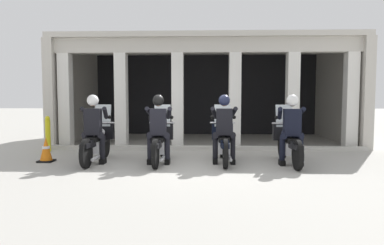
{
  "coord_description": "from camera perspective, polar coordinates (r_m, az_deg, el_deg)",
  "views": [
    {
      "loc": [
        0.29,
        -7.85,
        1.5
      ],
      "look_at": [
        0.0,
        0.34,
        0.92
      ],
      "focal_mm": 32.05,
      "sensor_mm": 36.0,
      "label": 1
    }
  ],
  "objects": [
    {
      "name": "police_officer_far_right",
      "position": [
        7.92,
        16.25,
        -0.19
      ],
      "size": [
        0.63,
        0.61,
        1.58
      ],
      "rotation": [
        0.0,
        0.0,
        -0.26
      ],
      "color": "black",
      "rests_on": "ground"
    },
    {
      "name": "police_officer_center_right",
      "position": [
        7.83,
        5.36,
        -0.09
      ],
      "size": [
        0.63,
        0.61,
        1.58
      ],
      "rotation": [
        0.0,
        0.0,
        -0.25
      ],
      "color": "black",
      "rests_on": "ground"
    },
    {
      "name": "police_officer_center_left",
      "position": [
        7.81,
        -5.6,
        -0.11
      ],
      "size": [
        0.63,
        0.61,
        1.58
      ],
      "rotation": [
        0.0,
        0.0,
        -0.24
      ],
      "color": "black",
      "rests_on": "ground"
    },
    {
      "name": "bollard_kerbside",
      "position": [
        10.46,
        -22.85,
        -1.76
      ],
      "size": [
        0.14,
        0.14,
        1.01
      ],
      "color": "yellow",
      "rests_on": "ground"
    },
    {
      "name": "station_building",
      "position": [
        12.7,
        2.3,
        7.01
      ],
      "size": [
        9.71,
        4.68,
        3.46
      ],
      "color": "black",
      "rests_on": "ground"
    },
    {
      "name": "traffic_cone_flank",
      "position": [
        8.82,
        -23.12,
        -4.18
      ],
      "size": [
        0.34,
        0.34,
        0.59
      ],
      "color": "black",
      "rests_on": "ground"
    },
    {
      "name": "kerb_strip",
      "position": [
        9.98,
        2.35,
        -4.26
      ],
      "size": [
        9.21,
        0.24,
        0.12
      ],
      "primitive_type": "cube",
      "color": "#B7B5AD",
      "rests_on": "ground"
    },
    {
      "name": "motorcycle_far_left",
      "position": [
        8.44,
        -15.41,
        -2.91
      ],
      "size": [
        0.62,
        2.04,
        1.35
      ],
      "rotation": [
        0.0,
        0.0,
        -0.22
      ],
      "color": "black",
      "rests_on": "ground"
    },
    {
      "name": "motorcycle_center_left",
      "position": [
        8.13,
        -5.3,
        -3.04
      ],
      "size": [
        0.62,
        2.04,
        1.35
      ],
      "rotation": [
        0.0,
        0.0,
        -0.24
      ],
      "color": "black",
      "rests_on": "ground"
    },
    {
      "name": "motorcycle_center_right",
      "position": [
        8.15,
        5.24,
        -3.02
      ],
      "size": [
        0.62,
        2.04,
        1.35
      ],
      "rotation": [
        0.0,
        0.0,
        -0.25
      ],
      "color": "black",
      "rests_on": "ground"
    },
    {
      "name": "police_officer_far_left",
      "position": [
        8.13,
        -16.07,
        -0.08
      ],
      "size": [
        0.63,
        0.61,
        1.58
      ],
      "rotation": [
        0.0,
        0.0,
        -0.22
      ],
      "color": "black",
      "rests_on": "ground"
    },
    {
      "name": "ground_plane",
      "position": [
        10.95,
        0.49,
        -3.83
      ],
      "size": [
        80.0,
        80.0,
        0.0
      ],
      "primitive_type": "plane",
      "color": "#A8A59E"
    },
    {
      "name": "motorcycle_far_right",
      "position": [
        8.24,
        15.71,
        -3.08
      ],
      "size": [
        0.62,
        2.04,
        1.35
      ],
      "rotation": [
        0.0,
        0.0,
        -0.26
      ],
      "color": "black",
      "rests_on": "ground"
    }
  ]
}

